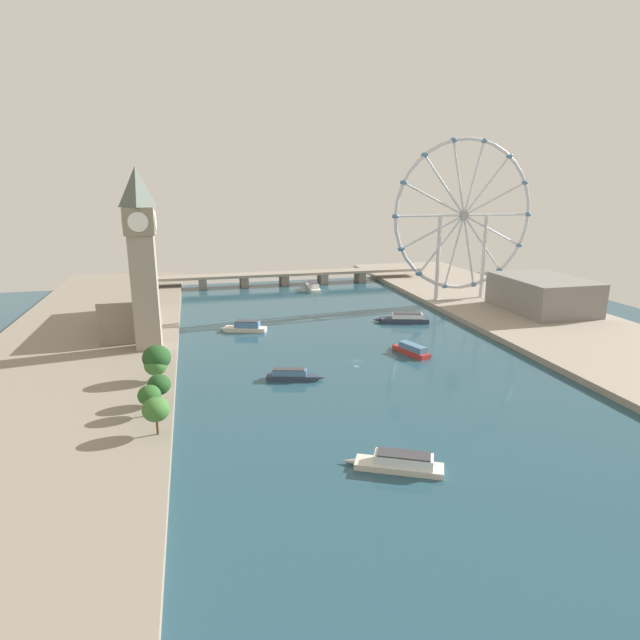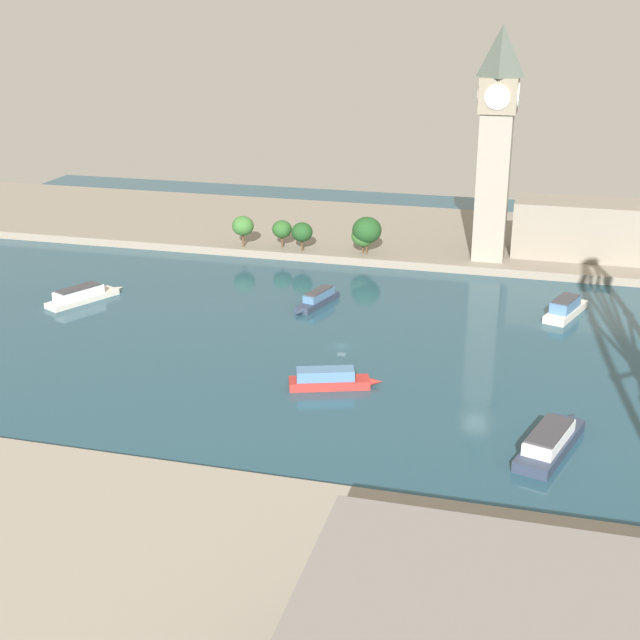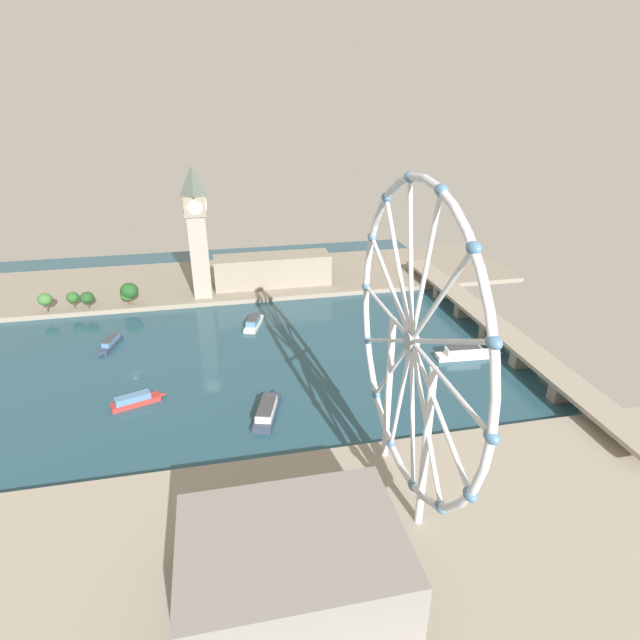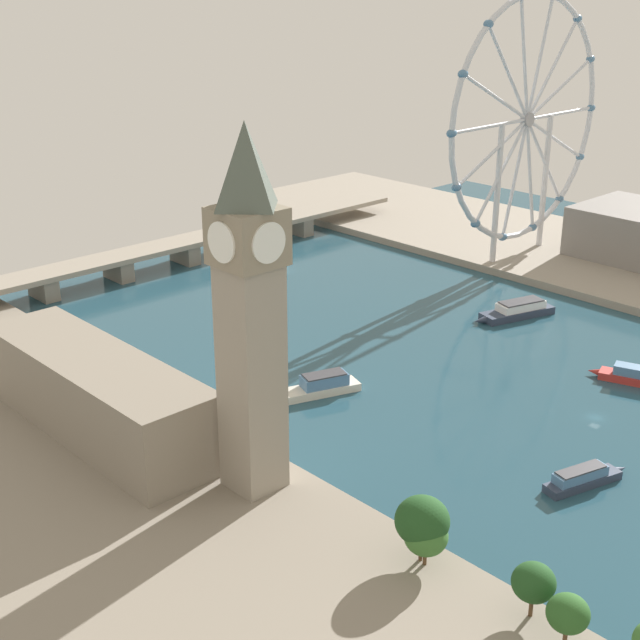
{
  "view_description": "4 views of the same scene",
  "coord_description": "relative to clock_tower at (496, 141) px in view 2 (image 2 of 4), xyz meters",
  "views": [
    {
      "loc": [
        -69.85,
        -216.23,
        78.72
      ],
      "look_at": [
        -14.97,
        8.81,
        18.09
      ],
      "focal_mm": 29.46,
      "sensor_mm": 36.0,
      "label": 1
    },
    {
      "loc": [
        230.73,
        55.32,
        95.91
      ],
      "look_at": [
        12.55,
        -3.07,
        12.29
      ],
      "focal_mm": 49.78,
      "sensor_mm": 36.0,
      "label": 2
    },
    {
      "loc": [
        232.56,
        43.59,
        127.06
      ],
      "look_at": [
        0.54,
        92.61,
        20.5
      ],
      "focal_mm": 28.83,
      "sensor_mm": 36.0,
      "label": 3
    },
    {
      "loc": [
        -203.4,
        -106.41,
        113.37
      ],
      "look_at": [
        -20.43,
        87.72,
        9.09
      ],
      "focal_mm": 50.24,
      "sensor_mm": 36.0,
      "label": 4
    }
  ],
  "objects": [
    {
      "name": "ground_plane",
      "position": [
        92.0,
        -33.64,
        -46.23
      ],
      "size": [
        418.88,
        418.88,
        0.0
      ],
      "primitive_type": "plane",
      "color": "#234756"
    },
    {
      "name": "riverbank_left",
      "position": [
        -32.44,
        -33.64,
        -44.73
      ],
      "size": [
        90.0,
        520.0,
        3.0
      ],
      "primitive_type": "cube",
      "color": "gray",
      "rests_on": "ground_plane"
    },
    {
      "name": "riverbank_right",
      "position": [
        216.44,
        -33.64,
        -44.73
      ],
      "size": [
        90.0,
        520.0,
        3.0
      ],
      "primitive_type": "cube",
      "color": "gray",
      "rests_on": "ground_plane"
    },
    {
      "name": "clock_tower",
      "position": [
        0.0,
        0.0,
        0.0
      ],
      "size": [
        14.09,
        14.09,
        83.02
      ],
      "color": "gray",
      "rests_on": "riverbank_left"
    },
    {
      "name": "parliament_block",
      "position": [
        -12.67,
        47.58,
        -32.89
      ],
      "size": [
        22.0,
        79.16,
        20.68
      ],
      "primitive_type": "cube",
      "color": "gray",
      "rests_on": "riverbank_left"
    },
    {
      "name": "tree_row_embankment",
      "position": [
        6.56,
        -60.97,
        -35.16
      ],
      "size": [
        12.07,
        58.17,
        14.23
      ],
      "color": "#513823",
      "rests_on": "riverbank_left"
    },
    {
      "name": "tour_boat_0",
      "position": [
        47.95,
        28.64,
        -43.82
      ],
      "size": [
        26.71,
        13.84,
        5.98
      ],
      "rotation": [
        0.0,
        0.0,
        2.81
      ],
      "color": "beige",
      "rests_on": "ground_plane"
    },
    {
      "name": "tour_boat_1",
      "position": [
        120.23,
        -29.96,
        -44.04
      ],
      "size": [
        12.11,
        24.29,
        5.12
      ],
      "rotation": [
        0.0,
        0.0,
        1.9
      ],
      "color": "#B22D28",
      "rests_on": "ground_plane"
    },
    {
      "name": "tour_boat_2",
      "position": [
        75.66,
        -125.94,
        -44.08
      ],
      "size": [
        28.03,
        16.84,
        5.15
      ],
      "rotation": [
        0.0,
        0.0,
        2.69
      ],
      "color": "beige",
      "rests_on": "ground_plane"
    },
    {
      "name": "tour_boat_3",
      "position": [
        140.16,
        25.88,
        -43.86
      ],
      "size": [
        32.45,
        15.39,
        5.75
      ],
      "rotation": [
        0.0,
        0.0,
        2.85
      ],
      "color": "#2D384C",
      "rests_on": "ground_plane"
    },
    {
      "name": "tour_boat_4",
      "position": [
        59.03,
        -49.77,
        -44.21
      ],
      "size": [
        24.24,
        10.12,
        4.82
      ],
      "rotation": [
        0.0,
        0.0,
        6.01
      ],
      "color": "#2D384C",
      "rests_on": "ground_plane"
    }
  ]
}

